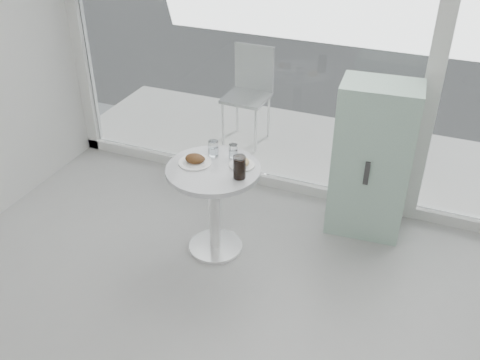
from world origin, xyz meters
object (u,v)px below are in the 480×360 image
at_px(mint_cabinet, 372,160).
at_px(water_tumbler_a, 213,149).
at_px(plate_donut, 242,163).
at_px(water_tumbler_b, 233,152).
at_px(main_table, 214,192).
at_px(cola_glass, 239,168).
at_px(plate_fritter, 195,160).
at_px(patio_chair, 249,89).

bearing_deg(mint_cabinet, water_tumbler_a, -157.09).
relative_size(plate_donut, water_tumbler_b, 1.79).
bearing_deg(main_table, cola_glass, -12.83).
bearing_deg(mint_cabinet, plate_fritter, -152.80).
xyz_separation_m(patio_chair, water_tumbler_a, (0.35, -1.67, 0.20)).
distance_m(patio_chair, plate_donut, 1.85).
relative_size(plate_fritter, water_tumbler_a, 2.00).
height_order(plate_fritter, water_tumbler_b, water_tumbler_b).
bearing_deg(plate_donut, cola_glass, -73.73).
relative_size(mint_cabinet, plate_fritter, 5.23).
bearing_deg(cola_glass, plate_donut, 106.27).
distance_m(water_tumbler_a, cola_glass, 0.38).
height_order(mint_cabinet, water_tumbler_a, mint_cabinet).
bearing_deg(main_table, water_tumbler_a, 113.70).
height_order(main_table, plate_donut, plate_donut).
relative_size(main_table, plate_donut, 3.96).
bearing_deg(water_tumbler_a, cola_glass, -35.88).
xyz_separation_m(water_tumbler_b, cola_glass, (0.16, -0.26, 0.04)).
bearing_deg(water_tumbler_a, water_tumbler_b, 13.26).
xyz_separation_m(main_table, mint_cabinet, (1.06, 0.76, 0.11)).
height_order(plate_fritter, water_tumbler_a, water_tumbler_a).
bearing_deg(water_tumbler_a, main_table, -66.30).
xyz_separation_m(main_table, plate_donut, (0.19, 0.11, 0.24)).
bearing_deg(plate_donut, mint_cabinet, 36.46).
xyz_separation_m(water_tumbler_a, cola_glass, (0.31, -0.22, 0.03)).
bearing_deg(water_tumbler_b, mint_cabinet, 29.17).
distance_m(patio_chair, cola_glass, 2.02).
xyz_separation_m(patio_chair, plate_donut, (0.62, -1.73, 0.16)).
xyz_separation_m(mint_cabinet, plate_fritter, (-1.21, -0.74, 0.14)).
distance_m(water_tumbler_a, water_tumbler_b, 0.16).
distance_m(mint_cabinet, cola_glass, 1.17).
bearing_deg(water_tumbler_b, main_table, -110.32).
relative_size(mint_cabinet, patio_chair, 1.29).
relative_size(water_tumbler_a, water_tumbler_b, 1.16).
xyz_separation_m(main_table, patio_chair, (-0.43, 1.84, 0.08)).
bearing_deg(mint_cabinet, plate_donut, -147.88).
height_order(water_tumbler_b, cola_glass, cola_glass).
bearing_deg(plate_donut, plate_fritter, -163.73).
distance_m(water_tumbler_b, cola_glass, 0.31).
bearing_deg(water_tumbler_a, patio_chair, 101.95).
relative_size(plate_fritter, water_tumbler_b, 2.32).
bearing_deg(patio_chair, water_tumbler_a, -76.59).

